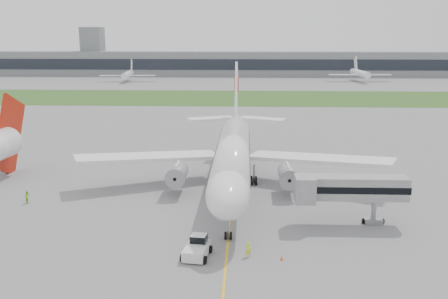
{
  "coord_description": "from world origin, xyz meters",
  "views": [
    {
      "loc": [
        1.9,
        -67.89,
        22.45
      ],
      "look_at": [
        -1.24,
        2.0,
        6.6
      ],
      "focal_mm": 40.0,
      "sensor_mm": 36.0,
      "label": 1
    }
  ],
  "objects_px": {
    "jet_bridge": "(347,188)",
    "airliner": "(233,151)",
    "pushback_tug": "(197,247)",
    "ground_crew_near": "(248,249)"
  },
  "relations": [
    {
      "from": "airliner",
      "to": "pushback_tug",
      "type": "relative_size",
      "value": 12.65
    },
    {
      "from": "jet_bridge",
      "to": "ground_crew_near",
      "type": "bearing_deg",
      "value": -141.05
    },
    {
      "from": "airliner",
      "to": "ground_crew_near",
      "type": "relative_size",
      "value": 31.4
    },
    {
      "from": "ground_crew_near",
      "to": "pushback_tug",
      "type": "bearing_deg",
      "value": -6.82
    },
    {
      "from": "jet_bridge",
      "to": "ground_crew_near",
      "type": "xyz_separation_m",
      "value": [
        -11.83,
        -9.64,
        -3.8
      ]
    },
    {
      "from": "airliner",
      "to": "ground_crew_near",
      "type": "height_order",
      "value": "airliner"
    },
    {
      "from": "pushback_tug",
      "to": "ground_crew_near",
      "type": "distance_m",
      "value": 5.34
    },
    {
      "from": "airliner",
      "to": "pushback_tug",
      "type": "height_order",
      "value": "airliner"
    },
    {
      "from": "pushback_tug",
      "to": "jet_bridge",
      "type": "bearing_deg",
      "value": 37.56
    },
    {
      "from": "jet_bridge",
      "to": "airliner",
      "type": "bearing_deg",
      "value": 133.41
    }
  ]
}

